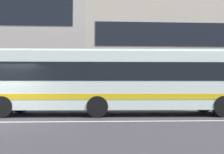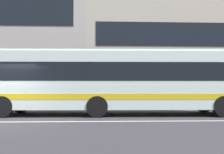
{
  "view_description": "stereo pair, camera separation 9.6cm",
  "coord_description": "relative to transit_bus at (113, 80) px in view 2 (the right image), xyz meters",
  "views": [
    {
      "loc": [
        4.31,
        -9.47,
        1.36
      ],
      "look_at": [
        4.89,
        2.89,
        1.97
      ],
      "focal_mm": 36.76,
      "sensor_mm": 36.0,
      "label": 1
    },
    {
      "loc": [
        4.4,
        -9.47,
        1.36
      ],
      "look_at": [
        4.89,
        2.89,
        1.97
      ],
      "focal_mm": 36.76,
      "sensor_mm": 36.0,
      "label": 2
    }
  ],
  "objects": [
    {
      "name": "apartment_block_right",
      "position": [
        8.67,
        11.61,
        3.35
      ],
      "size": [
        21.31,
        8.87,
        10.28
      ],
      "color": "#C5AE9C",
      "rests_on": "ground_plane"
    },
    {
      "name": "transit_bus",
      "position": [
        0.0,
        0.0,
        0.0
      ],
      "size": [
        12.41,
        2.79,
        3.25
      ],
      "color": "silver",
      "rests_on": "ground_plane"
    }
  ]
}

